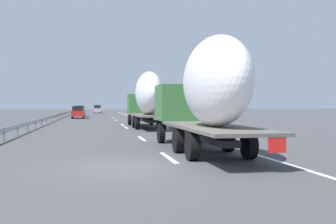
# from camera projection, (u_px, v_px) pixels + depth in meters

# --- Properties ---
(ground_plane) EXTENTS (260.00, 260.00, 0.00)m
(ground_plane) POSITION_uv_depth(u_px,v_px,m) (102.00, 120.00, 52.19)
(ground_plane) COLOR #424247
(lane_stripe_0) EXTENTS (3.20, 0.20, 0.01)m
(lane_stripe_0) POSITION_uv_depth(u_px,v_px,m) (168.00, 157.00, 15.19)
(lane_stripe_0) COLOR white
(lane_stripe_0) RESTS_ON ground_plane
(lane_stripe_1) EXTENTS (3.20, 0.20, 0.01)m
(lane_stripe_1) POSITION_uv_depth(u_px,v_px,m) (142.00, 139.00, 23.71)
(lane_stripe_1) COLOR white
(lane_stripe_1) RESTS_ON ground_plane
(lane_stripe_2) EXTENTS (3.20, 0.20, 0.01)m
(lane_stripe_2) POSITION_uv_depth(u_px,v_px,m) (126.00, 128.00, 35.07)
(lane_stripe_2) COLOR white
(lane_stripe_2) RESTS_ON ground_plane
(lane_stripe_3) EXTENTS (3.20, 0.20, 0.01)m
(lane_stripe_3) POSITION_uv_depth(u_px,v_px,m) (122.00, 125.00, 39.85)
(lane_stripe_3) COLOR white
(lane_stripe_3) RESTS_ON ground_plane
(lane_stripe_4) EXTENTS (3.20, 0.20, 0.01)m
(lane_stripe_4) POSITION_uv_depth(u_px,v_px,m) (116.00, 120.00, 52.05)
(lane_stripe_4) COLOR white
(lane_stripe_4) RESTS_ON ground_plane
(lane_stripe_5) EXTENTS (3.20, 0.20, 0.01)m
(lane_stripe_5) POSITION_uv_depth(u_px,v_px,m) (112.00, 118.00, 61.19)
(lane_stripe_5) COLOR white
(lane_stripe_5) RESTS_ON ground_plane
(edge_line_right) EXTENTS (110.00, 0.20, 0.01)m
(edge_line_right) POSITION_uv_depth(u_px,v_px,m) (139.00, 119.00, 58.12)
(edge_line_right) COLOR white
(edge_line_right) RESTS_ON ground_plane
(truck_lead) EXTENTS (13.22, 2.55, 4.87)m
(truck_lead) POSITION_uv_depth(u_px,v_px,m) (147.00, 97.00, 34.80)
(truck_lead) COLOR #387038
(truck_lead) RESTS_ON ground_plane
(truck_trailing) EXTENTS (12.30, 2.55, 4.69)m
(truck_trailing) POSITION_uv_depth(u_px,v_px,m) (206.00, 92.00, 16.51)
(truck_trailing) COLOR #387038
(truck_trailing) RESTS_ON ground_plane
(car_red_compact) EXTENTS (4.68, 1.81, 1.83)m
(car_red_compact) POSITION_uv_depth(u_px,v_px,m) (78.00, 112.00, 58.84)
(car_red_compact) COLOR red
(car_red_compact) RESTS_ON ground_plane
(car_silver_hatch) EXTENTS (4.31, 1.81, 1.96)m
(car_silver_hatch) POSITION_uv_depth(u_px,v_px,m) (97.00, 109.00, 97.27)
(car_silver_hatch) COLOR #ADB2B7
(car_silver_hatch) RESTS_ON ground_plane
(car_black_suv) EXTENTS (4.71, 1.75, 1.91)m
(car_black_suv) POSITION_uv_depth(u_px,v_px,m) (80.00, 111.00, 69.14)
(car_black_suv) COLOR black
(car_black_suv) RESTS_ON ground_plane
(road_sign) EXTENTS (0.10, 0.90, 3.19)m
(road_sign) POSITION_uv_depth(u_px,v_px,m) (150.00, 104.00, 54.82)
(road_sign) COLOR gray
(road_sign) RESTS_ON ground_plane
(tree_0) EXTENTS (3.85, 3.85, 6.65)m
(tree_0) POSITION_uv_depth(u_px,v_px,m) (158.00, 95.00, 77.46)
(tree_0) COLOR #472D19
(tree_0) RESTS_ON ground_plane
(tree_1) EXTENTS (2.40, 2.40, 6.40)m
(tree_1) POSITION_uv_depth(u_px,v_px,m) (198.00, 91.00, 48.75)
(tree_1) COLOR #472D19
(tree_1) RESTS_ON ground_plane
(tree_2) EXTENTS (2.56, 2.56, 5.60)m
(tree_2) POSITION_uv_depth(u_px,v_px,m) (145.00, 98.00, 89.09)
(tree_2) COLOR #472D19
(tree_2) RESTS_ON ground_plane
(tree_3) EXTENTS (2.82, 2.82, 5.63)m
(tree_3) POSITION_uv_depth(u_px,v_px,m) (206.00, 92.00, 49.37)
(tree_3) COLOR #472D19
(tree_3) RESTS_ON ground_plane
(guardrail_median) EXTENTS (94.00, 0.10, 0.76)m
(guardrail_median) POSITION_uv_depth(u_px,v_px,m) (57.00, 115.00, 54.01)
(guardrail_median) COLOR #9EA0A5
(guardrail_median) RESTS_ON ground_plane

